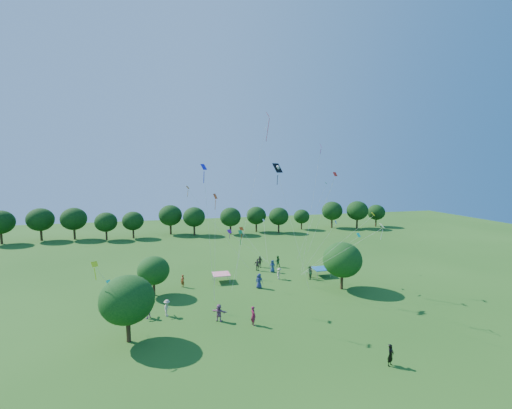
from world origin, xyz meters
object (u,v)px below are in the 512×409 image
(near_tree_north, at_px, (153,271))
(red_high_kite, at_px, (262,146))
(near_tree_west, at_px, (127,300))
(man_in_black, at_px, (391,355))
(pirate_kite, at_px, (278,170))
(tent_red_stripe, at_px, (221,274))
(near_tree_east, at_px, (342,260))
(tent_blue, at_px, (321,269))

(near_tree_north, xyz_separation_m, red_high_kite, (13.58, 1.73, 14.69))
(near_tree_west, relative_size, man_in_black, 3.48)
(pirate_kite, bearing_deg, man_in_black, -78.61)
(near_tree_west, height_order, red_high_kite, red_high_kite)
(tent_red_stripe, relative_size, red_high_kite, 0.11)
(near_tree_west, xyz_separation_m, man_in_black, (19.56, -8.68, -2.89))
(near_tree_west, height_order, near_tree_east, near_tree_east)
(near_tree_west, xyz_separation_m, tent_red_stripe, (10.00, 13.53, -2.69))
(near_tree_west, bearing_deg, near_tree_north, 81.11)
(tent_blue, bearing_deg, pirate_kite, -151.66)
(near_tree_north, xyz_separation_m, tent_red_stripe, (8.33, 2.85, -1.95))
(man_in_black, height_order, pirate_kite, pirate_kite)
(tent_blue, height_order, pirate_kite, pirate_kite)
(tent_red_stripe, height_order, pirate_kite, pirate_kite)
(near_tree_east, height_order, tent_red_stripe, near_tree_east)
(near_tree_west, relative_size, tent_red_stripe, 2.64)
(near_tree_east, bearing_deg, red_high_kite, 149.39)
(near_tree_west, relative_size, tent_blue, 2.64)
(near_tree_east, xyz_separation_m, man_in_black, (-4.49, -15.89, -2.84))
(near_tree_north, distance_m, tent_red_stripe, 9.02)
(near_tree_north, distance_m, red_high_kite, 20.08)
(pirate_kite, distance_m, red_high_kite, 5.08)
(pirate_kite, bearing_deg, near_tree_east, -8.65)
(near_tree_east, relative_size, red_high_kite, 0.28)
(tent_blue, bearing_deg, near_tree_west, -152.17)
(near_tree_north, relative_size, red_high_kite, 0.22)
(tent_red_stripe, bearing_deg, man_in_black, -66.73)
(near_tree_east, height_order, pirate_kite, pirate_kite)
(near_tree_east, bearing_deg, pirate_kite, 171.35)
(near_tree_west, relative_size, pirate_kite, 0.41)
(near_tree_east, xyz_separation_m, pirate_kite, (-7.93, 1.21, 10.98))
(near_tree_north, relative_size, pirate_kite, 0.33)
(tent_blue, bearing_deg, man_in_black, -101.16)
(near_tree_north, relative_size, tent_blue, 2.11)
(near_tree_north, height_order, tent_red_stripe, near_tree_north)
(near_tree_east, relative_size, man_in_black, 3.49)
(pirate_kite, height_order, red_high_kite, red_high_kite)
(near_tree_north, bearing_deg, near_tree_east, -8.83)
(near_tree_north, relative_size, near_tree_east, 0.80)
(tent_blue, bearing_deg, near_tree_east, -86.72)
(tent_red_stripe, bearing_deg, near_tree_west, -126.47)
(man_in_black, xyz_separation_m, red_high_kite, (-4.30, 21.09, 16.84))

